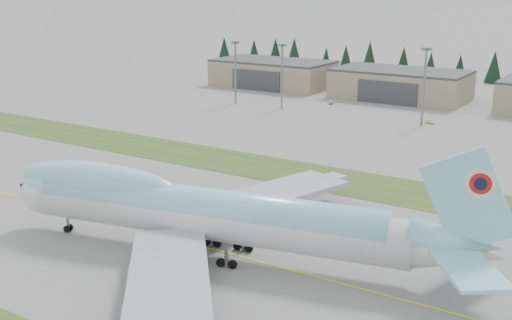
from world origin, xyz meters
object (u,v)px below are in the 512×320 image
Objects in this scene: boeing_747_freighter at (207,213)px; hangar_left at (273,73)px; service_vehicle_a at (331,104)px; service_vehicle_b at (430,124)px; hangar_center at (400,84)px.

boeing_747_freighter is 171.35m from hangar_left.
boeing_747_freighter is 135.17m from service_vehicle_a.
service_vehicle_b is at bearing 79.33° from boeing_747_freighter.
service_vehicle_b is (23.25, -36.68, -5.39)m from hangar_center.
hangar_left is 45.09m from service_vehicle_a.
boeing_747_freighter reaches higher than hangar_left.
hangar_center is (55.00, 0.00, 0.00)m from hangar_left.
boeing_747_freighter is 22.64× the size of service_vehicle_a.
hangar_center is 15.48× the size of service_vehicle_b.
boeing_747_freighter is at bearing -160.40° from service_vehicle_b.
boeing_747_freighter is at bearing -80.94° from hangar_center.
service_vehicle_a is 1.18× the size of service_vehicle_b.
service_vehicle_a is at bearing -125.74° from hangar_center.
service_vehicle_b is at bearing -57.63° from hangar_center.
service_vehicle_a is (-41.02, 128.59, -7.13)m from boeing_747_freighter.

